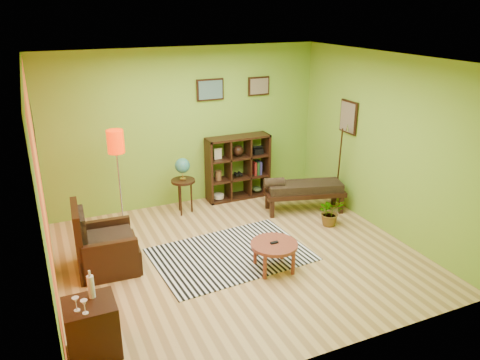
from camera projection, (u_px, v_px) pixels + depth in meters
name	position (u px, v px, depth m)	size (l,w,h in m)	color
ground	(238.00, 256.00, 6.85)	(5.00, 5.00, 0.00)	tan
room_shell	(231.00, 137.00, 6.20)	(5.04, 4.54, 2.82)	#7AAB2F
zebra_rug	(231.00, 254.00, 6.88)	(2.21, 1.51, 0.01)	white
coffee_table	(274.00, 247.00, 6.40)	(0.65, 0.65, 0.42)	brown
armchair	(103.00, 249.00, 6.43)	(0.85, 0.86, 0.98)	black
side_cabinet	(92.00, 328.00, 4.84)	(0.52, 0.47, 0.93)	black
floor_lamp	(116.00, 151.00, 6.99)	(0.26, 0.26, 1.72)	silver
globe_table	(183.00, 172.00, 8.00)	(0.41, 0.41, 1.01)	black
cube_shelf	(239.00, 167.00, 8.72)	(1.20, 0.35, 1.20)	black
bench	(302.00, 189.00, 8.20)	(1.48, 0.86, 0.65)	black
potted_plant	(330.00, 215.00, 7.75)	(0.43, 0.47, 0.37)	#26661E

